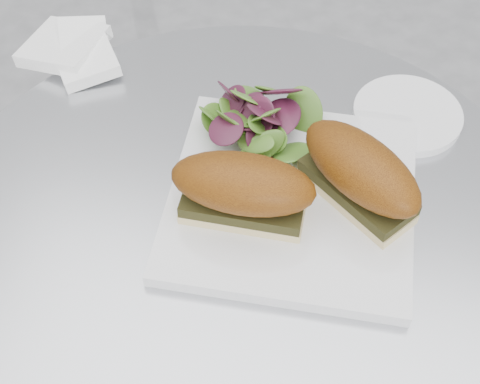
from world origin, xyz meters
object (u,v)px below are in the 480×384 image
object	(u,v)px
sandwich_right	(360,173)
saucer	(407,115)
plate	(291,198)
sandwich_left	(243,189)

from	to	relation	value
sandwich_right	saucer	xyz separation A→B (m)	(0.04, 0.15, -0.05)
plate	sandwich_right	size ratio (longest dim) A/B	1.63
sandwich_right	saucer	bearing A→B (deg)	110.18
sandwich_left	sandwich_right	bearing A→B (deg)	21.46
plate	sandwich_right	distance (m)	0.08
sandwich_right	saucer	world-z (taller)	sandwich_right
plate	sandwich_left	world-z (taller)	sandwich_left
sandwich_right	saucer	size ratio (longest dim) A/B	1.22
sandwich_left	saucer	size ratio (longest dim) A/B	1.15
sandwich_left	plate	bearing A→B (deg)	39.03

